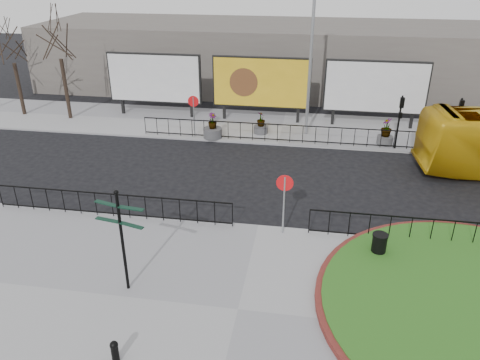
% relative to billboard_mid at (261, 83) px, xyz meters
% --- Properties ---
extents(ground, '(90.00, 90.00, 0.00)m').
position_rel_billboard_mid_xyz_m(ground, '(1.50, -12.97, -2.60)').
color(ground, black).
rests_on(ground, ground).
extents(pavement_near, '(30.00, 10.00, 0.12)m').
position_rel_billboard_mid_xyz_m(pavement_near, '(1.50, -17.97, -2.54)').
color(pavement_near, gray).
rests_on(pavement_near, ground).
extents(pavement_far, '(44.00, 6.00, 0.12)m').
position_rel_billboard_mid_xyz_m(pavement_far, '(1.50, -0.97, -2.54)').
color(pavement_far, gray).
rests_on(pavement_far, ground).
extents(railing_near_left, '(10.00, 0.10, 1.10)m').
position_rel_billboard_mid_xyz_m(railing_near_left, '(-4.50, -13.27, -1.93)').
color(railing_near_left, black).
rests_on(railing_near_left, pavement_near).
extents(railing_near_right, '(9.00, 0.10, 1.10)m').
position_rel_billboard_mid_xyz_m(railing_near_right, '(8.00, -13.27, -1.93)').
color(railing_near_right, black).
rests_on(railing_near_right, pavement_near).
extents(railing_far, '(18.00, 0.10, 1.10)m').
position_rel_billboard_mid_xyz_m(railing_far, '(2.50, -3.67, -1.93)').
color(railing_far, black).
rests_on(railing_far, pavement_far).
extents(speed_sign_far, '(0.64, 0.07, 2.47)m').
position_rel_billboard_mid_xyz_m(speed_sign_far, '(-3.50, -3.57, -0.68)').
color(speed_sign_far, gray).
rests_on(speed_sign_far, pavement_far).
extents(speed_sign_near, '(0.64, 0.07, 2.47)m').
position_rel_billboard_mid_xyz_m(speed_sign_near, '(2.50, -13.37, -0.68)').
color(speed_sign_near, gray).
rests_on(speed_sign_near, pavement_near).
extents(billboard_left, '(6.20, 0.31, 4.10)m').
position_rel_billboard_mid_xyz_m(billboard_left, '(-7.00, 0.00, 0.00)').
color(billboard_left, black).
rests_on(billboard_left, pavement_far).
extents(billboard_mid, '(6.20, 0.31, 4.10)m').
position_rel_billboard_mid_xyz_m(billboard_mid, '(0.00, 0.00, 0.00)').
color(billboard_mid, black).
rests_on(billboard_mid, pavement_far).
extents(billboard_right, '(6.20, 0.31, 4.10)m').
position_rel_billboard_mid_xyz_m(billboard_right, '(7.00, 0.00, 0.00)').
color(billboard_right, black).
rests_on(billboard_right, pavement_far).
extents(lamp_post, '(0.74, 0.18, 9.23)m').
position_rel_billboard_mid_xyz_m(lamp_post, '(3.01, -1.97, 2.23)').
color(lamp_post, gray).
rests_on(lamp_post, pavement_far).
extents(signal_pole_a, '(0.22, 0.26, 3.00)m').
position_rel_billboard_mid_xyz_m(signal_pole_a, '(8.00, -3.63, -0.50)').
color(signal_pole_a, black).
rests_on(signal_pole_a, pavement_far).
extents(signal_pole_b, '(0.22, 0.26, 3.00)m').
position_rel_billboard_mid_xyz_m(signal_pole_b, '(11.00, -3.63, -0.50)').
color(signal_pole_b, black).
rests_on(signal_pole_b, pavement_far).
extents(tree_left, '(2.00, 2.00, 7.00)m').
position_rel_billboard_mid_xyz_m(tree_left, '(-12.50, -1.47, 1.02)').
color(tree_left, '#2D2119').
rests_on(tree_left, pavement_far).
extents(tree_mid, '(2.00, 2.00, 6.20)m').
position_rel_billboard_mid_xyz_m(tree_mid, '(-16.00, -1.17, 0.62)').
color(tree_mid, '#2D2119').
rests_on(tree_mid, pavement_far).
extents(building_backdrop, '(40.00, 10.00, 5.00)m').
position_rel_billboard_mid_xyz_m(building_backdrop, '(1.50, 9.03, -0.10)').
color(building_backdrop, '#5A564F').
rests_on(building_backdrop, ground).
extents(fingerpost_sign, '(1.67, 0.59, 3.58)m').
position_rel_billboard_mid_xyz_m(fingerpost_sign, '(-2.19, -17.54, -0.32)').
color(fingerpost_sign, black).
rests_on(fingerpost_sign, pavement_near).
extents(bollard, '(0.22, 0.22, 0.69)m').
position_rel_billboard_mid_xyz_m(bollard, '(-1.37, -20.49, -2.10)').
color(bollard, black).
rests_on(bollard, pavement_near).
extents(litter_bin, '(0.55, 0.55, 0.92)m').
position_rel_billboard_mid_xyz_m(litter_bin, '(6.00, -14.41, -2.02)').
color(litter_bin, black).
rests_on(litter_bin, pavement_near).
extents(planter_a, '(1.10, 1.10, 1.50)m').
position_rel_billboard_mid_xyz_m(planter_a, '(-2.41, -3.57, -2.00)').
color(planter_a, '#4C4C4F').
rests_on(planter_a, pavement_far).
extents(planter_b, '(0.86, 0.86, 1.32)m').
position_rel_billboard_mid_xyz_m(planter_b, '(0.30, -2.35, -2.00)').
color(planter_b, '#4C4C4F').
rests_on(planter_b, pavement_far).
extents(planter_c, '(0.89, 0.89, 1.53)m').
position_rel_billboard_mid_xyz_m(planter_c, '(7.50, -2.99, -1.86)').
color(planter_c, '#4C4C4F').
rests_on(planter_c, pavement_far).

